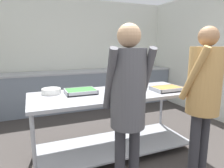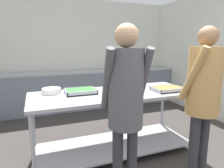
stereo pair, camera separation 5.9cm
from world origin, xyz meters
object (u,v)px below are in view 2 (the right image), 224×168
serving_tray_roast (80,91)px  broccoli_bowl (136,86)px  guest_serving_right (203,89)px  water_bottle (127,64)px  plate_stack (51,91)px  sauce_pan (122,92)px  serving_tray_vegetables (167,89)px  guest_serving_left (126,96)px

serving_tray_roast → broccoli_bowl: (0.83, -0.01, 0.01)m
guest_serving_right → water_bottle: (0.55, 3.05, -0.01)m
serving_tray_roast → broccoli_bowl: broccoli_bowl is taller
guest_serving_right → broccoli_bowl: bearing=106.7°
guest_serving_right → serving_tray_roast: bearing=138.4°
plate_stack → broccoli_bowl: (1.20, -0.14, 0.00)m
sauce_pan → water_bottle: 2.66m
serving_tray_vegetables → guest_serving_right: guest_serving_right is taller
plate_stack → serving_tray_roast: size_ratio=0.64×
sauce_pan → broccoli_bowl: size_ratio=2.13×
serving_tray_vegetables → guest_serving_right: (-0.05, -0.70, 0.15)m
sauce_pan → guest_serving_left: bearing=-111.0°
serving_tray_vegetables → guest_serving_right: bearing=-94.4°
serving_tray_vegetables → guest_serving_left: (-0.98, -0.70, 0.15)m
serving_tray_roast → water_bottle: 2.65m
plate_stack → guest_serving_left: 1.27m
serving_tray_roast → guest_serving_right: size_ratio=0.23×
serving_tray_vegetables → broccoli_bowl: bearing=140.2°
water_bottle → serving_tray_vegetables: bearing=-101.8°
guest_serving_right → water_bottle: guest_serving_right is taller
broccoli_bowl → water_bottle: bearing=67.8°
serving_tray_roast → guest_serving_left: bearing=-78.7°
serving_tray_vegetables → water_bottle: size_ratio=1.35×
guest_serving_right → serving_tray_vegetables: bearing=85.6°
serving_tray_roast → serving_tray_vegetables: bearing=-14.4°
serving_tray_vegetables → sauce_pan: bearing=-178.8°
plate_stack → serving_tray_vegetables: size_ratio=0.63×
plate_stack → serving_tray_vegetables: 1.60m
plate_stack → broccoli_bowl: bearing=-6.5°
guest_serving_left → sauce_pan: bearing=69.0°
serving_tray_vegetables → guest_serving_right: size_ratio=0.24×
guest_serving_right → water_bottle: 3.10m
sauce_pan → guest_serving_right: 0.96m
sauce_pan → guest_serving_right: bearing=-45.9°
sauce_pan → guest_serving_left: size_ratio=0.26×
serving_tray_vegetables → water_bottle: bearing=78.2°
guest_serving_right → water_bottle: bearing=79.9°
sauce_pan → serving_tray_vegetables: sauce_pan is taller
serving_tray_roast → guest_serving_left: guest_serving_left is taller
sauce_pan → guest_serving_right: size_ratio=0.26×
serving_tray_roast → guest_serving_left: size_ratio=0.24×
guest_serving_right → plate_stack: bearing=143.0°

